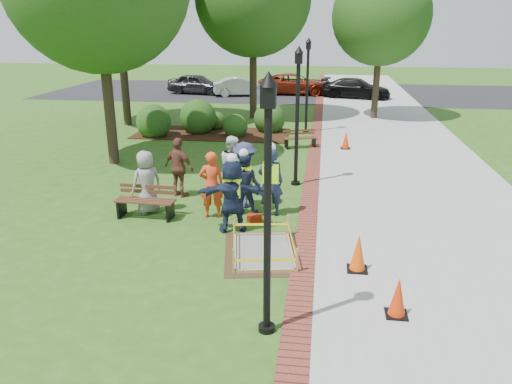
# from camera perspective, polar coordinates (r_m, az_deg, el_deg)

# --- Properties ---
(ground) EXTENTS (100.00, 100.00, 0.00)m
(ground) POSITION_cam_1_polar(r_m,az_deg,el_deg) (11.44, -3.31, -6.57)
(ground) COLOR #285116
(ground) RESTS_ON ground
(sidewalk) EXTENTS (6.00, 60.00, 0.02)m
(sidewalk) POSITION_cam_1_polar(r_m,az_deg,el_deg) (20.92, 15.70, 4.64)
(sidewalk) COLOR #9E9E99
(sidewalk) RESTS_ON ground
(brick_edging) EXTENTS (0.50, 60.00, 0.03)m
(brick_edging) POSITION_cam_1_polar(r_m,az_deg,el_deg) (20.71, 6.74, 5.09)
(brick_edging) COLOR maroon
(brick_edging) RESTS_ON ground
(mulch_bed) EXTENTS (7.00, 3.00, 0.05)m
(mulch_bed) POSITION_cam_1_polar(r_m,az_deg,el_deg) (23.21, -5.01, 6.66)
(mulch_bed) COLOR #381E0F
(mulch_bed) RESTS_ON ground
(parking_lot) EXTENTS (36.00, 12.00, 0.01)m
(parking_lot) POSITION_cam_1_polar(r_m,az_deg,el_deg) (37.50, 4.64, 11.32)
(parking_lot) COLOR black
(parking_lot) RESTS_ON ground
(wet_concrete_pad) EXTENTS (2.07, 2.55, 0.55)m
(wet_concrete_pad) POSITION_cam_1_polar(r_m,az_deg,el_deg) (11.15, 0.81, -5.91)
(wet_concrete_pad) COLOR #47331E
(wet_concrete_pad) RESTS_ON ground
(bench_near) EXTENTS (1.57, 0.58, 0.84)m
(bench_near) POSITION_cam_1_polar(r_m,az_deg,el_deg) (13.44, -12.48, -1.79)
(bench_near) COLOR #592E1E
(bench_near) RESTS_ON ground
(bench_far) EXTENTS (1.41, 0.85, 0.73)m
(bench_far) POSITION_cam_1_polar(r_m,az_deg,el_deg) (20.60, 5.06, 5.69)
(bench_far) COLOR brown
(bench_far) RESTS_ON ground
(cone_front) EXTENTS (0.38, 0.38, 0.76)m
(cone_front) POSITION_cam_1_polar(r_m,az_deg,el_deg) (9.19, 15.91, -11.56)
(cone_front) COLOR black
(cone_front) RESTS_ON ground
(cone_back) EXTENTS (0.42, 0.42, 0.82)m
(cone_back) POSITION_cam_1_polar(r_m,az_deg,el_deg) (10.54, 11.59, -6.90)
(cone_back) COLOR black
(cone_back) RESTS_ON ground
(cone_far) EXTENTS (0.37, 0.37, 0.74)m
(cone_far) POSITION_cam_1_polar(r_m,az_deg,el_deg) (20.60, 10.22, 5.82)
(cone_far) COLOR black
(cone_far) RESTS_ON ground
(toolbox) EXTENTS (0.39, 0.22, 0.19)m
(toolbox) POSITION_cam_1_polar(r_m,az_deg,el_deg) (12.91, -0.15, -3.00)
(toolbox) COLOR #98240B
(toolbox) RESTS_ON ground
(lamp_near) EXTENTS (0.28, 0.28, 4.26)m
(lamp_near) POSITION_cam_1_polar(r_m,az_deg,el_deg) (7.57, 1.35, 0.15)
(lamp_near) COLOR black
(lamp_near) RESTS_ON ground
(lamp_mid) EXTENTS (0.28, 0.28, 4.26)m
(lamp_mid) POSITION_cam_1_polar(r_m,az_deg,el_deg) (15.34, 4.76, 9.71)
(lamp_mid) COLOR black
(lamp_mid) RESTS_ON ground
(lamp_far) EXTENTS (0.28, 0.28, 4.26)m
(lamp_far) POSITION_cam_1_polar(r_m,az_deg,el_deg) (23.27, 5.90, 12.80)
(lamp_far) COLOR black
(lamp_far) RESTS_ON ground
(tree_right) EXTENTS (4.97, 4.97, 7.68)m
(tree_right) POSITION_cam_1_polar(r_m,az_deg,el_deg) (27.39, 14.13, 18.93)
(tree_right) COLOR #3D2D1E
(tree_right) RESTS_ON ground
(shrub_a) EXTENTS (1.56, 1.56, 1.56)m
(shrub_a) POSITION_cam_1_polar(r_m,az_deg,el_deg) (23.08, -11.51, 6.23)
(shrub_a) COLOR #1E3F12
(shrub_a) RESTS_ON ground
(shrub_b) EXTENTS (1.68, 1.68, 1.68)m
(shrub_b) POSITION_cam_1_polar(r_m,az_deg,el_deg) (23.59, -6.58, 6.75)
(shrub_b) COLOR #1E3F12
(shrub_b) RESTS_ON ground
(shrub_c) EXTENTS (1.11, 1.11, 1.11)m
(shrub_c) POSITION_cam_1_polar(r_m,az_deg,el_deg) (22.61, -2.35, 6.33)
(shrub_c) COLOR #1E3F12
(shrub_c) RESTS_ON ground
(shrub_d) EXTENTS (1.47, 1.47, 1.47)m
(shrub_d) POSITION_cam_1_polar(r_m,az_deg,el_deg) (23.61, 1.53, 6.88)
(shrub_d) COLOR #1E3F12
(shrub_d) RESTS_ON ground
(shrub_e) EXTENTS (0.93, 0.93, 0.93)m
(shrub_e) POSITION_cam_1_polar(r_m,az_deg,el_deg) (24.29, -4.57, 7.17)
(shrub_e) COLOR #1E3F12
(shrub_e) RESTS_ON ground
(casual_person_a) EXTENTS (0.64, 0.63, 1.71)m
(casual_person_a) POSITION_cam_1_polar(r_m,az_deg,el_deg) (13.61, -12.40, 1.10)
(casual_person_a) COLOR gray
(casual_person_a) RESTS_ON ground
(casual_person_b) EXTENTS (0.62, 0.46, 1.78)m
(casual_person_b) POSITION_cam_1_polar(r_m,az_deg,el_deg) (13.02, -5.08, 0.82)
(casual_person_b) COLOR #EC3E1B
(casual_person_b) RESTS_ON ground
(casual_person_c) EXTENTS (0.63, 0.68, 1.78)m
(casual_person_c) POSITION_cam_1_polar(r_m,az_deg,el_deg) (14.71, -2.70, 3.02)
(casual_person_c) COLOR white
(casual_person_c) RESTS_ON ground
(casual_person_d) EXTENTS (0.66, 0.56, 1.76)m
(casual_person_d) POSITION_cam_1_polar(r_m,az_deg,el_deg) (14.71, -8.78, 2.76)
(casual_person_d) COLOR brown
(casual_person_d) RESTS_ON ground
(casual_person_e) EXTENTS (0.69, 0.67, 1.83)m
(casual_person_e) POSITION_cam_1_polar(r_m,az_deg,el_deg) (13.73, -1.27, 1.96)
(casual_person_e) COLOR #313355
(casual_person_e) RESTS_ON ground
(hivis_worker_a) EXTENTS (0.65, 0.49, 1.98)m
(hivis_worker_a) POSITION_cam_1_polar(r_m,az_deg,el_deg) (12.06, -2.71, -0.17)
(hivis_worker_a) COLOR #1A2944
(hivis_worker_a) RESTS_ON ground
(hivis_worker_b) EXTENTS (0.65, 0.48, 1.99)m
(hivis_worker_b) POSITION_cam_1_polar(r_m,az_deg,el_deg) (13.06, 1.68, 1.37)
(hivis_worker_b) COLOR #17203D
(hivis_worker_b) RESTS_ON ground
(hivis_worker_c) EXTENTS (0.55, 0.38, 1.78)m
(hivis_worker_c) POSITION_cam_1_polar(r_m,az_deg,el_deg) (13.26, -1.40, 1.23)
(hivis_worker_c) COLOR #16223A
(hivis_worker_c) RESTS_ON ground
(parked_car_a) EXTENTS (2.78, 4.98, 1.54)m
(parked_car_a) POSITION_cam_1_polar(r_m,az_deg,el_deg) (36.69, -6.72, 11.07)
(parked_car_a) COLOR #242426
(parked_car_a) RESTS_ON ground
(parked_car_b) EXTENTS (2.88, 4.58, 1.39)m
(parked_car_b) POSITION_cam_1_polar(r_m,az_deg,el_deg) (35.43, -1.70, 10.92)
(parked_car_b) COLOR #B3B4B9
(parked_car_b) RESTS_ON ground
(parked_car_c) EXTENTS (2.10, 4.80, 1.56)m
(parked_car_c) POSITION_cam_1_polar(r_m,az_deg,el_deg) (36.37, 4.45, 11.08)
(parked_car_c) COLOR maroon
(parked_car_c) RESTS_ON ground
(parked_car_d) EXTENTS (2.90, 4.73, 1.43)m
(parked_car_d) POSITION_cam_1_polar(r_m,az_deg,el_deg) (35.03, 11.33, 10.47)
(parked_car_d) COLOR black
(parked_car_d) RESTS_ON ground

